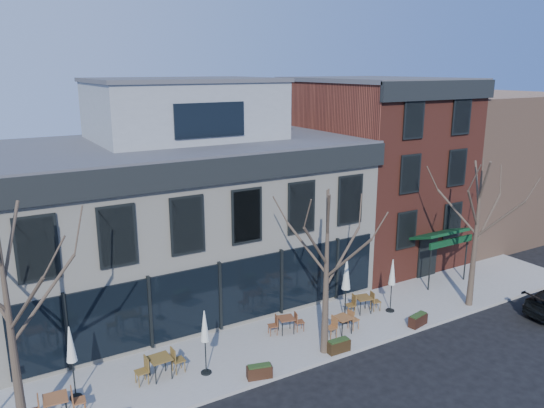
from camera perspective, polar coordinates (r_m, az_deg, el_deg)
ground at (r=24.96m, az=-5.60°, el=-13.71°), size 120.00×120.00×0.00m
sidewalk_front at (r=24.68m, az=3.65°, el=-13.81°), size 33.50×4.70×0.15m
corner_building at (r=27.65m, az=-10.16°, el=-0.50°), size 18.39×10.39×11.10m
red_brick_building at (r=33.94m, az=10.72°, el=3.83°), size 8.20×11.78×11.18m
bg_building at (r=41.88m, az=20.15°, el=4.31°), size 12.00×12.00×10.00m
tree_corner at (r=18.45m, az=-26.38°, el=-11.15°), size 3.93×3.98×7.92m
tree_mid at (r=21.69m, az=5.90°, el=-7.15°), size 3.50×3.55×7.04m
tree_right at (r=27.68m, az=21.13°, el=-2.76°), size 3.72×3.77×7.48m
cafe_set_0 at (r=20.50m, az=-22.21°, el=-19.44°), size 1.98×0.85×1.03m
cafe_set_1 at (r=21.67m, az=-11.93°, el=-16.58°), size 2.02×0.84×1.05m
cafe_set_3 at (r=24.42m, az=1.54°, el=-12.69°), size 1.75×0.82×0.90m
cafe_set_4 at (r=24.55m, az=7.60°, el=-12.58°), size 1.85×0.79×0.96m
cafe_set_5 at (r=26.61m, az=9.77°, el=-10.42°), size 1.90×0.88×0.98m
umbrella_0 at (r=20.64m, az=-20.82°, el=-14.31°), size 0.45×0.45×2.83m
umbrella_1 at (r=21.00m, az=-7.25°, el=-13.25°), size 0.43×0.43×2.66m
umbrella_3 at (r=24.87m, az=7.99°, el=-7.83°), size 0.51×0.51×3.16m
umbrella_4 at (r=26.44m, az=12.80°, el=-7.45°), size 0.43×0.43×2.69m
planter_1 at (r=21.38m, az=-1.37°, el=-17.56°), size 1.04×0.63×0.54m
planter_2 at (r=23.20m, az=7.16°, el=-14.87°), size 1.02×0.43×0.56m
planter_3 at (r=26.00m, az=15.43°, el=-11.91°), size 1.07×0.60×0.57m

